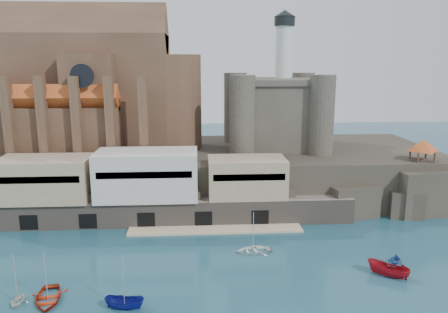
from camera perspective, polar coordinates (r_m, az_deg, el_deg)
name	(u,v)px	position (r m, az deg, el deg)	size (l,w,h in m)	color
ground	(206,282)	(60.31, -2.37, -16.03)	(300.00, 300.00, 0.00)	#194453
promontory	(201,172)	(95.43, -2.99, -2.06)	(100.00, 36.00, 10.00)	#29251E
quay	(147,189)	(79.96, -10.09, -4.25)	(70.00, 12.00, 13.05)	#6F6559
church	(87,93)	(97.95, -17.41, 7.98)	(47.00, 25.93, 30.51)	#483121
castle_keep	(275,110)	(96.20, 6.69, 6.10)	(21.20, 21.20, 29.30)	#403D32
rock_outcrop	(419,191)	(93.10, 24.12, -4.10)	(14.50, 10.50, 8.70)	#29251E
pavilion	(423,147)	(91.32, 24.56, 1.18)	(6.40, 6.40, 5.40)	#483121
boat_0	(48,301)	(60.21, -22.00, -17.05)	(4.62, 1.34, 6.46)	#AD2A0F
boat_2	(125,308)	(56.06, -12.84, -18.73)	(1.83, 1.88, 4.87)	navy
boat_4	(18,303)	(61.01, -25.27, -16.94)	(2.71, 1.65, 3.14)	beige
boat_5	(388,276)	(65.67, 20.59, -14.37)	(2.14, 2.20, 5.69)	maroon
boat_6	(253,252)	(68.79, 3.81, -12.29)	(3.90, 1.13, 5.46)	white
boat_7	(395,262)	(70.06, 21.46, -12.70)	(2.58, 1.57, 2.99)	#244B99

